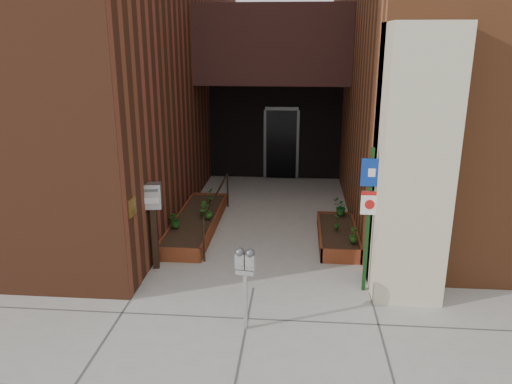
# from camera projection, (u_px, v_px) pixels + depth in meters

# --- Properties ---
(ground) EXTENTS (80.00, 80.00, 0.00)m
(ground) POSITION_uv_depth(u_px,v_px,m) (253.00, 288.00, 8.68)
(ground) COLOR #9E9991
(ground) RESTS_ON ground
(architecture) EXTENTS (20.00, 14.60, 10.00)m
(architecture) POSITION_uv_depth(u_px,v_px,m) (269.00, 7.00, 13.79)
(architecture) COLOR brown
(architecture) RESTS_ON ground
(planter_left) EXTENTS (0.90, 3.60, 0.30)m
(planter_left) POSITION_uv_depth(u_px,v_px,m) (196.00, 223.00, 11.34)
(planter_left) COLOR brown
(planter_left) RESTS_ON ground
(planter_right) EXTENTS (0.80, 2.20, 0.30)m
(planter_right) POSITION_uv_depth(u_px,v_px,m) (338.00, 236.00, 10.60)
(planter_right) COLOR brown
(planter_right) RESTS_ON ground
(handrail) EXTENTS (0.04, 3.34, 0.90)m
(handrail) POSITION_uv_depth(u_px,v_px,m) (217.00, 199.00, 11.07)
(handrail) COLOR black
(handrail) RESTS_ON ground
(parking_meter) EXTENTS (0.30, 0.16, 1.30)m
(parking_meter) POSITION_uv_depth(u_px,v_px,m) (245.00, 267.00, 7.18)
(parking_meter) COLOR #A6A6A8
(parking_meter) RESTS_ON ground
(sign_post) EXTENTS (0.34, 0.08, 2.51)m
(sign_post) POSITION_uv_depth(u_px,v_px,m) (369.00, 206.00, 8.15)
(sign_post) COLOR #143714
(sign_post) RESTS_ON ground
(payment_dropbox) EXTENTS (0.37, 0.30, 1.66)m
(payment_dropbox) POSITION_uv_depth(u_px,v_px,m) (153.00, 208.00, 9.10)
(payment_dropbox) COLOR black
(payment_dropbox) RESTS_ON ground
(shrub_left_a) EXTENTS (0.45, 0.45, 0.36)m
(shrub_left_a) POSITION_uv_depth(u_px,v_px,m) (176.00, 219.00, 10.62)
(shrub_left_a) COLOR #205B1A
(shrub_left_a) RESTS_ON planter_left
(shrub_left_b) EXTENTS (0.25, 0.25, 0.35)m
(shrub_left_b) POSITION_uv_depth(u_px,v_px,m) (203.00, 209.00, 11.26)
(shrub_left_b) COLOR #29601B
(shrub_left_b) RESTS_ON planter_left
(shrub_left_c) EXTENTS (0.21, 0.21, 0.33)m
(shrub_left_c) POSITION_uv_depth(u_px,v_px,m) (208.00, 211.00, 11.13)
(shrub_left_c) COLOR #235F1B
(shrub_left_c) RESTS_ON planter_left
(shrub_left_d) EXTENTS (0.24, 0.24, 0.35)m
(shrub_left_d) POSITION_uv_depth(u_px,v_px,m) (211.00, 195.00, 12.27)
(shrub_left_d) COLOR #225A19
(shrub_left_d) RESTS_ON planter_left
(shrub_right_a) EXTENTS (0.24, 0.24, 0.31)m
(shrub_right_a) POSITION_uv_depth(u_px,v_px,m) (354.00, 235.00, 9.82)
(shrub_right_a) COLOR #265919
(shrub_right_a) RESTS_ON planter_right
(shrub_right_b) EXTENTS (0.25, 0.25, 0.34)m
(shrub_right_b) POSITION_uv_depth(u_px,v_px,m) (337.00, 222.00, 10.49)
(shrub_right_b) COLOR #235B1A
(shrub_right_b) RESTS_ON planter_right
(shrub_right_c) EXTENTS (0.47, 0.47, 0.37)m
(shrub_right_c) POSITION_uv_depth(u_px,v_px,m) (341.00, 207.00, 11.34)
(shrub_right_c) COLOR #1B5F20
(shrub_right_c) RESTS_ON planter_right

